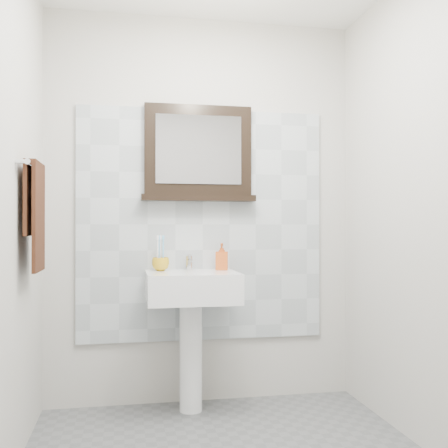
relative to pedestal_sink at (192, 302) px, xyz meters
The scene contains 12 objects.
back_wall 0.62m from the pedestal_sink, 66.75° to the left, with size 2.00×0.01×2.50m, color #B9B6B0.
front_wall 2.06m from the pedestal_sink, 87.18° to the right, with size 2.00×0.01×2.50m, color #B9B6B0.
left_wall 1.38m from the pedestal_sink, 135.94° to the right, with size 0.01×2.20×2.50m, color #B9B6B0.
right_wall 1.52m from the pedestal_sink, 38.52° to the right, with size 0.01×2.20×2.50m, color #B9B6B0.
splashback 0.53m from the pedestal_sink, 65.60° to the left, with size 1.60×0.02×1.50m, color #AEB7BC.
pedestal_sink is the anchor object (origin of this frame).
toothbrush_cup 0.31m from the pedestal_sink, 148.54° to the left, with size 0.11×0.11×0.08m, color gold.
toothbrushes 0.38m from the pedestal_sink, 148.28° to the left, with size 0.05×0.04×0.21m.
soap_dispenser 0.36m from the pedestal_sink, 28.01° to the left, with size 0.08×0.08×0.17m, color red.
framed_mirror 0.94m from the pedestal_sink, 70.48° to the left, with size 0.73×0.11×0.62m.
towel_bar 1.21m from the pedestal_sink, 154.48° to the right, with size 0.07×0.40×0.03m.
hand_towel 1.09m from the pedestal_sink, 154.29° to the right, with size 0.06×0.30×0.55m.
Camera 1 is at (-0.50, -2.29, 1.13)m, focal length 42.00 mm.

